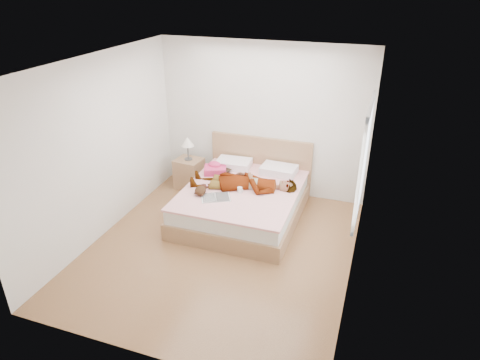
# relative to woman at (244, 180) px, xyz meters

# --- Properties ---
(ground) EXTENTS (4.00, 4.00, 0.00)m
(ground) POSITION_rel_woman_xyz_m (-0.01, -1.03, -0.63)
(ground) COLOR #4D2A18
(ground) RESTS_ON ground
(woman) EXTENTS (1.76, 0.92, 0.23)m
(woman) POSITION_rel_woman_xyz_m (0.00, 0.00, 0.00)
(woman) COLOR white
(woman) RESTS_ON bed
(hair) EXTENTS (0.54, 0.59, 0.07)m
(hair) POSITION_rel_woman_xyz_m (-0.57, 0.45, -0.08)
(hair) COLOR black
(hair) RESTS_ON bed
(phone) EXTENTS (0.06, 0.10, 0.05)m
(phone) POSITION_rel_woman_xyz_m (-0.50, 0.40, 0.07)
(phone) COLOR silver
(phone) RESTS_ON bed
(room_shell) EXTENTS (4.00, 4.00, 4.00)m
(room_shell) POSITION_rel_woman_xyz_m (1.77, -0.73, 0.87)
(room_shell) COLOR white
(room_shell) RESTS_ON ground
(bed) EXTENTS (1.80, 2.08, 1.00)m
(bed) POSITION_rel_woman_xyz_m (-0.01, 0.01, -0.35)
(bed) COLOR olive
(bed) RESTS_ON ground
(towel) EXTENTS (0.44, 0.40, 0.19)m
(towel) POSITION_rel_woman_xyz_m (-0.62, 0.31, -0.04)
(towel) COLOR #D73A7E
(towel) RESTS_ON bed
(magazine) EXTENTS (0.52, 0.45, 0.03)m
(magazine) POSITION_rel_woman_xyz_m (-0.27, -0.51, -0.11)
(magazine) COLOR silver
(magazine) RESTS_ON bed
(coffee_mug) EXTENTS (0.12, 0.10, 0.09)m
(coffee_mug) POSITION_rel_woman_xyz_m (0.01, -0.22, -0.07)
(coffee_mug) COLOR silver
(coffee_mug) RESTS_ON bed
(plush_toy) EXTENTS (0.18, 0.26, 0.14)m
(plush_toy) POSITION_rel_woman_xyz_m (-0.53, -0.47, -0.04)
(plush_toy) COLOR black
(plush_toy) RESTS_ON bed
(nightstand) EXTENTS (0.49, 0.44, 0.97)m
(nightstand) POSITION_rel_woman_xyz_m (-1.25, 0.60, -0.30)
(nightstand) COLOR #926343
(nightstand) RESTS_ON ground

